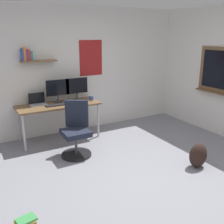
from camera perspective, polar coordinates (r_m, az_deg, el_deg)
ground_plane at (r=4.02m, az=6.93°, el=-14.03°), size 5.20×5.20×0.00m
wall_back at (r=5.66m, az=-7.53°, el=9.01°), size 5.00×0.30×2.60m
desk at (r=5.23m, az=-11.59°, el=0.96°), size 1.60×0.63×0.73m
office_chair at (r=4.58m, az=-7.81°, el=-4.44°), size 0.55×0.56×0.95m
laptop at (r=5.25m, az=-15.90°, el=2.10°), size 0.31×0.21×0.23m
monitor_primary at (r=5.26m, az=-11.73°, el=4.83°), size 0.46×0.17×0.46m
monitor_secondary at (r=5.39m, az=-7.68°, el=5.31°), size 0.46×0.17×0.46m
keyboard at (r=5.11m, az=-12.21°, el=1.47°), size 0.37×0.13×0.02m
computer_mouse at (r=5.20m, az=-9.27°, el=1.96°), size 0.10×0.06×0.03m
coffee_mug at (r=5.42m, az=-4.53°, el=3.05°), size 0.08×0.08×0.09m
backpack at (r=4.41m, az=18.26°, el=-8.94°), size 0.32×0.22×0.40m
book_stack_on_floor at (r=3.30m, az=-18.33°, el=-21.80°), size 0.24×0.19×0.08m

